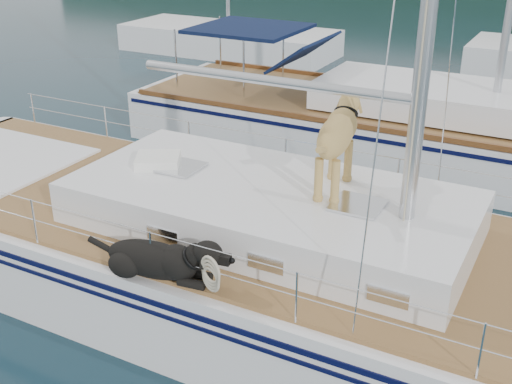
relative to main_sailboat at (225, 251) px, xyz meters
The scene contains 4 objects.
ground 0.70m from the main_sailboat, behind, with size 120.00×120.00×0.00m, color black.
main_sailboat is the anchor object (origin of this frame).
neighbor_sailboat 6.48m from the main_sailboat, 88.29° to the left, with size 11.00×3.50×13.30m.
bg_boat_west 16.18m from the main_sailboat, 120.07° to the left, with size 8.00×3.00×11.65m.
Camera 1 is at (4.20, -6.74, 5.17)m, focal length 45.00 mm.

